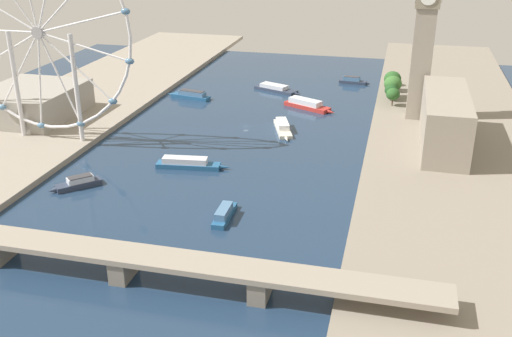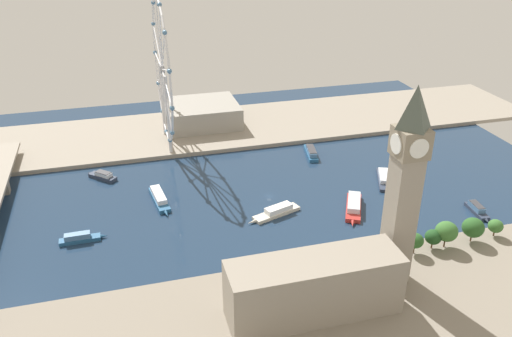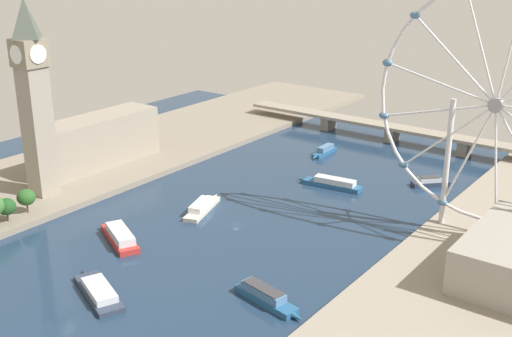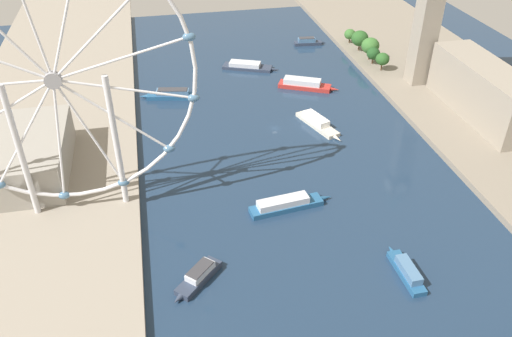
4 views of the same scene
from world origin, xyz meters
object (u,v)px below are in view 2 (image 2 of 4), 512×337
tour_boat_0 (477,210)px  tour_boat_3 (159,198)px  tour_boat_6 (354,206)px  tour_boat_4 (277,212)px  tour_boat_1 (80,238)px  tour_boat_2 (102,176)px  tour_boat_7 (385,178)px  clock_tower (404,185)px  ferris_wheel (162,71)px  parliament_block (314,287)px  riverside_hall (201,114)px  tour_boat_5 (311,152)px

tour_boat_0 → tour_boat_3: tour_boat_3 is taller
tour_boat_6 → tour_boat_4: bearing=-71.7°
tour_boat_1 → tour_boat_2: 74.19m
tour_boat_0 → tour_boat_7: tour_boat_0 is taller
clock_tower → ferris_wheel: bearing=23.9°
parliament_block → tour_boat_7: parliament_block is taller
tour_boat_4 → tour_boat_6: 46.63m
clock_tower → parliament_block: 59.62m
parliament_block → tour_boat_0: bearing=-65.3°
riverside_hall → tour_boat_0: 222.40m
ferris_wheel → parliament_block: bearing=-169.3°
clock_tower → tour_boat_1: bearing=62.7°
parliament_block → tour_boat_3: size_ratio=2.04×
parliament_block → ferris_wheel: ferris_wheel is taller
parliament_block → tour_boat_6: 99.64m
tour_boat_5 → riverside_hall: bearing=52.9°
ferris_wheel → tour_boat_1: (-115.14, 61.35, -56.41)m
riverside_hall → clock_tower: bearing=-166.6°
ferris_wheel → tour_boat_1: 142.13m
ferris_wheel → tour_boat_6: size_ratio=3.07×
tour_boat_2 → tour_boat_5: 147.32m
riverside_hall → tour_boat_6: size_ratio=1.67×
tour_boat_5 → ferris_wheel: bearing=77.4°
tour_boat_0 → tour_boat_4: tour_boat_0 is taller
clock_tower → tour_boat_4: 95.85m
riverside_hall → tour_boat_6: 168.27m
tour_boat_3 → tour_boat_7: 147.16m
tour_boat_5 → tour_boat_2: bearing=100.6°
ferris_wheel → tour_boat_5: size_ratio=3.35×
tour_boat_4 → tour_boat_5: size_ratio=1.08×
tour_boat_0 → tour_boat_5: 121.93m
parliament_block → ferris_wheel: bearing=10.7°
clock_tower → tour_boat_4: (73.60, 34.92, -50.51)m
tour_boat_1 → tour_boat_4: bearing=-2.0°
tour_boat_2 → tour_boat_4: bearing=-173.2°
riverside_hall → tour_boat_2: riverside_hall is taller
parliament_block → tour_boat_0: parliament_block is taller
clock_tower → tour_boat_6: 84.50m
tour_boat_5 → clock_tower: bearing=-174.4°
tour_boat_6 → tour_boat_7: 45.55m
tour_boat_4 → tour_boat_6: bearing=153.1°
tour_boat_2 → tour_boat_3: size_ratio=0.54×
tour_boat_6 → clock_tower: bearing=16.8°
tour_boat_2 → tour_boat_7: bearing=-152.3°
clock_tower → tour_boat_0: (44.26, -79.92, -50.44)m
tour_boat_4 → ferris_wheel: bearing=-85.9°
tour_boat_5 → tour_boat_6: (-79.92, 3.03, 0.08)m
parliament_block → tour_boat_5: size_ratio=2.34×
tour_boat_3 → tour_boat_7: tour_boat_3 is taller
parliament_block → riverside_hall: (235.82, 7.26, -5.02)m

